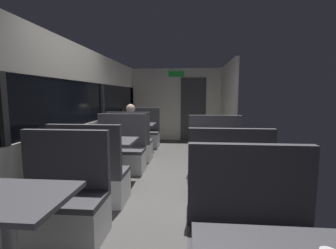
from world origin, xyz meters
TOP-DOWN VIEW (x-y plane):
  - ground_plane at (0.00, 0.00)m, footprint 3.30×9.20m
  - carriage_window_panel_left at (-1.45, 0.00)m, footprint 0.09×8.48m
  - carriage_end_bulkhead at (0.06, 4.19)m, footprint 2.90×0.11m
  - carriage_aisle_panel_right at (1.45, 3.00)m, footprint 0.08×2.40m
  - dining_table_near_window at (-0.89, -2.09)m, footprint 0.90×0.70m
  - bench_near_window_facing_entry at (-0.89, -1.39)m, footprint 0.95×0.50m
  - dining_table_mid_window at (-0.89, 0.11)m, footprint 0.90×0.70m
  - bench_mid_window_facing_end at (-0.89, -0.59)m, footprint 0.95×0.50m
  - bench_mid_window_facing_entry at (-0.89, 0.81)m, footprint 0.95×0.50m
  - dining_table_far_window at (-0.89, 2.31)m, footprint 0.90×0.70m
  - bench_far_window_facing_end at (-0.89, 1.61)m, footprint 0.95×0.50m
  - bench_far_window_facing_entry at (-0.89, 3.01)m, footprint 0.95×0.50m
  - dining_table_rear_aisle at (0.89, -0.09)m, footprint 0.90×0.70m
  - bench_rear_aisle_facing_end at (0.89, -0.79)m, footprint 0.95×0.50m
  - bench_rear_aisle_facing_entry at (0.89, 0.61)m, footprint 0.95×0.50m
  - seated_passenger at (-0.89, 1.68)m, footprint 0.47×0.55m

SIDE VIEW (x-z plane):
  - ground_plane at x=0.00m, z-range -0.02..0.00m
  - bench_near_window_facing_entry at x=-0.89m, z-range -0.22..0.88m
  - bench_mid_window_facing_end at x=-0.89m, z-range -0.22..0.88m
  - bench_mid_window_facing_entry at x=-0.89m, z-range -0.22..0.88m
  - bench_far_window_facing_end at x=-0.89m, z-range -0.22..0.88m
  - bench_far_window_facing_entry at x=-0.89m, z-range -0.22..0.88m
  - bench_rear_aisle_facing_end at x=0.89m, z-range -0.22..0.88m
  - bench_rear_aisle_facing_entry at x=0.89m, z-range -0.22..0.88m
  - seated_passenger at x=-0.89m, z-range -0.09..1.17m
  - dining_table_near_window at x=-0.89m, z-range 0.27..1.01m
  - dining_table_mid_window at x=-0.89m, z-range 0.27..1.01m
  - dining_table_far_window at x=-0.89m, z-range 0.27..1.01m
  - dining_table_rear_aisle at x=0.89m, z-range 0.27..1.01m
  - carriage_window_panel_left at x=-1.45m, z-range -0.04..2.26m
  - carriage_end_bulkhead at x=0.06m, z-range -0.01..2.29m
  - carriage_aisle_panel_right at x=1.45m, z-range 0.00..2.30m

